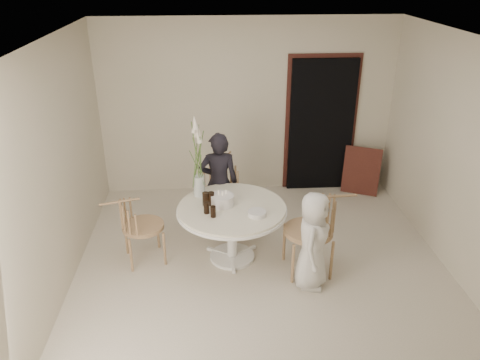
{
  "coord_description": "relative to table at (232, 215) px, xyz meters",
  "views": [
    {
      "loc": [
        -0.58,
        -4.67,
        3.42
      ],
      "look_at": [
        -0.25,
        0.3,
        1.06
      ],
      "focal_mm": 35.0,
      "sensor_mm": 36.0,
      "label": 1
    }
  ],
  "objects": [
    {
      "name": "plate_stack",
      "position": [
        0.28,
        -0.23,
        0.14
      ],
      "size": [
        0.28,
        0.28,
        0.05
      ],
      "primitive_type": "cylinder",
      "rotation": [
        0.0,
        0.0,
        0.38
      ],
      "color": "silver",
      "rests_on": "table"
    },
    {
      "name": "room_shell",
      "position": [
        0.35,
        -0.25,
        1.0
      ],
      "size": [
        4.5,
        4.5,
        4.5
      ],
      "color": "silver",
      "rests_on": "ground"
    },
    {
      "name": "ground",
      "position": [
        0.35,
        -0.25,
        -0.62
      ],
      "size": [
        4.5,
        4.5,
        0.0
      ],
      "primitive_type": "plane",
      "color": "beige",
      "rests_on": "ground"
    },
    {
      "name": "door_trim",
      "position": [
        1.5,
        1.98,
        0.49
      ],
      "size": [
        1.12,
        0.03,
        2.22
      ],
      "primitive_type": "cube",
      "color": "#57231E",
      "rests_on": "ground"
    },
    {
      "name": "chair_far",
      "position": [
        -0.1,
        0.85,
        0.01
      ],
      "size": [
        0.67,
        0.7,
        0.97
      ],
      "rotation": [
        0.0,
        0.0,
        -0.38
      ],
      "color": "tan",
      "rests_on": "ground"
    },
    {
      "name": "cola_tumbler_d",
      "position": [
        -0.31,
        0.06,
        0.2
      ],
      "size": [
        0.08,
        0.08,
        0.17
      ],
      "primitive_type": "cylinder",
      "rotation": [
        0.0,
        0.0,
        0.08
      ],
      "color": "black",
      "rests_on": "table"
    },
    {
      "name": "cola_tumbler_c",
      "position": [
        -0.24,
        0.06,
        0.2
      ],
      "size": [
        0.09,
        0.09,
        0.17
      ],
      "primitive_type": "cylinder",
      "rotation": [
        0.0,
        0.0,
        -0.24
      ],
      "color": "black",
      "rests_on": "table"
    },
    {
      "name": "picture_frame",
      "position": [
        2.14,
        1.69,
        -0.24
      ],
      "size": [
        0.59,
        0.39,
        0.75
      ],
      "primitive_type": "cube",
      "rotation": [
        -0.17,
        0.0,
        -0.42
      ],
      "color": "#57231E",
      "rests_on": "ground"
    },
    {
      "name": "boy",
      "position": [
        0.87,
        -0.59,
        -0.03
      ],
      "size": [
        0.54,
        0.66,
        1.17
      ],
      "primitive_type": "imported",
      "rotation": [
        0.0,
        0.0,
        1.23
      ],
      "color": "silver",
      "rests_on": "ground"
    },
    {
      "name": "girl",
      "position": [
        -0.14,
        0.71,
        0.09
      ],
      "size": [
        0.52,
        0.34,
        1.42
      ],
      "primitive_type": "imported",
      "rotation": [
        0.0,
        0.0,
        3.14
      ],
      "color": "black",
      "rests_on": "ground"
    },
    {
      "name": "cola_tumbler_b",
      "position": [
        -0.23,
        -0.23,
        0.18
      ],
      "size": [
        0.07,
        0.07,
        0.14
      ],
      "primitive_type": "cylinder",
      "rotation": [
        0.0,
        0.0,
        -0.09
      ],
      "color": "black",
      "rests_on": "table"
    },
    {
      "name": "flower_vase",
      "position": [
        -0.39,
        0.33,
        0.55
      ],
      "size": [
        0.14,
        0.14,
        1.05
      ],
      "rotation": [
        0.0,
        0.0,
        -0.15
      ],
      "color": "silver",
      "rests_on": "table"
    },
    {
      "name": "chair_right",
      "position": [
        1.02,
        -0.29,
        0.03
      ],
      "size": [
        0.63,
        0.58,
        1.0
      ],
      "rotation": [
        0.0,
        0.0,
        -1.5
      ],
      "color": "tan",
      "rests_on": "ground"
    },
    {
      "name": "table",
      "position": [
        0.0,
        0.0,
        0.0
      ],
      "size": [
        1.33,
        1.33,
        0.73
      ],
      "color": "white",
      "rests_on": "ground"
    },
    {
      "name": "birthday_cake",
      "position": [
        -0.11,
        0.05,
        0.18
      ],
      "size": [
        0.28,
        0.28,
        0.18
      ],
      "rotation": [
        0.0,
        0.0,
        -0.18
      ],
      "color": "silver",
      "rests_on": "table"
    },
    {
      "name": "doorway",
      "position": [
        1.5,
        1.94,
        0.43
      ],
      "size": [
        1.0,
        0.1,
        2.1
      ],
      "primitive_type": "cube",
      "color": "black",
      "rests_on": "ground"
    },
    {
      "name": "chair_left",
      "position": [
        -1.2,
        0.01,
        -0.05
      ],
      "size": [
        0.61,
        0.58,
        0.88
      ],
      "rotation": [
        0.0,
        0.0,
        1.86
      ],
      "color": "tan",
      "rests_on": "ground"
    },
    {
      "name": "cola_tumbler_a",
      "position": [
        -0.3,
        -0.14,
        0.19
      ],
      "size": [
        0.08,
        0.08,
        0.15
      ],
      "primitive_type": "cylinder",
      "rotation": [
        0.0,
        0.0,
        -0.24
      ],
      "color": "black",
      "rests_on": "table"
    }
  ]
}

